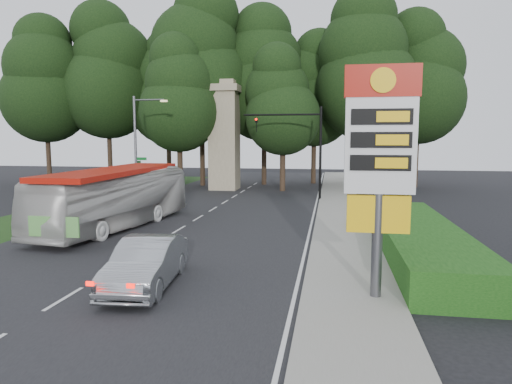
% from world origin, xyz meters
% --- Properties ---
extents(ground, '(120.00, 120.00, 0.00)m').
position_xyz_m(ground, '(0.00, 0.00, 0.00)').
color(ground, black).
rests_on(ground, ground).
extents(road_surface, '(14.00, 80.00, 0.02)m').
position_xyz_m(road_surface, '(0.00, 12.00, 0.01)').
color(road_surface, black).
rests_on(road_surface, ground).
extents(sidewalk_right, '(3.00, 80.00, 0.12)m').
position_xyz_m(sidewalk_right, '(8.50, 12.00, 0.06)').
color(sidewalk_right, gray).
rests_on(sidewalk_right, ground).
extents(grass_verge_left, '(5.00, 50.00, 0.02)m').
position_xyz_m(grass_verge_left, '(-9.50, 18.00, 0.01)').
color(grass_verge_left, '#193814').
rests_on(grass_verge_left, ground).
extents(hedge, '(3.00, 14.00, 1.20)m').
position_xyz_m(hedge, '(11.50, 8.00, 0.60)').
color(hedge, '#164512').
rests_on(hedge, ground).
extents(gas_station_pylon, '(2.10, 0.45, 6.85)m').
position_xyz_m(gas_station_pylon, '(9.20, 1.99, 4.45)').
color(gas_station_pylon, '#59595E').
rests_on(gas_station_pylon, ground).
extents(traffic_signal_mast, '(6.10, 0.35, 7.20)m').
position_xyz_m(traffic_signal_mast, '(5.68, 24.00, 4.67)').
color(traffic_signal_mast, black).
rests_on(traffic_signal_mast, ground).
extents(streetlight_signs, '(2.75, 0.98, 8.00)m').
position_xyz_m(streetlight_signs, '(-6.99, 22.01, 4.44)').
color(streetlight_signs, '#59595E').
rests_on(streetlight_signs, ground).
extents(monument, '(3.00, 3.00, 10.05)m').
position_xyz_m(monument, '(-2.00, 30.00, 5.10)').
color(monument, gray).
rests_on(monument, ground).
extents(tree_far_west, '(8.96, 8.96, 17.60)m').
position_xyz_m(tree_far_west, '(-22.00, 33.00, 10.68)').
color(tree_far_west, '#2D2116').
rests_on(tree_far_west, ground).
extents(tree_west_mid, '(9.80, 9.80, 19.25)m').
position_xyz_m(tree_west_mid, '(-16.00, 35.00, 11.69)').
color(tree_west_mid, '#2D2116').
rests_on(tree_west_mid, ground).
extents(tree_west_near, '(8.40, 8.40, 16.50)m').
position_xyz_m(tree_west_near, '(-10.00, 37.00, 10.02)').
color(tree_west_near, '#2D2116').
rests_on(tree_west_near, ground).
extents(tree_center_left, '(10.08, 10.08, 19.80)m').
position_xyz_m(tree_center_left, '(-5.00, 33.00, 12.02)').
color(tree_center_left, '#2D2116').
rests_on(tree_center_left, ground).
extents(tree_center_right, '(9.24, 9.24, 18.15)m').
position_xyz_m(tree_center_right, '(1.00, 35.00, 11.02)').
color(tree_center_right, '#2D2116').
rests_on(tree_center_right, ground).
extents(tree_east_near, '(8.12, 8.12, 15.95)m').
position_xyz_m(tree_east_near, '(6.00, 37.00, 9.68)').
color(tree_east_near, '#2D2116').
rests_on(tree_east_near, ground).
extents(tree_east_mid, '(9.52, 9.52, 18.70)m').
position_xyz_m(tree_east_mid, '(11.00, 33.00, 11.35)').
color(tree_east_mid, '#2D2116').
rests_on(tree_east_mid, ground).
extents(tree_far_east, '(8.68, 8.68, 17.05)m').
position_xyz_m(tree_far_east, '(16.00, 35.00, 10.35)').
color(tree_far_east, '#2D2116').
rests_on(tree_far_east, ground).
extents(tree_monument_left, '(7.28, 7.28, 14.30)m').
position_xyz_m(tree_monument_left, '(-6.00, 29.00, 8.68)').
color(tree_monument_left, '#2D2116').
rests_on(tree_monument_left, ground).
extents(tree_monument_right, '(6.72, 6.72, 13.20)m').
position_xyz_m(tree_monument_right, '(3.50, 29.50, 8.01)').
color(tree_monument_right, '#2D2116').
rests_on(tree_monument_right, ground).
extents(transit_bus, '(4.20, 11.65, 3.17)m').
position_xyz_m(transit_bus, '(-3.50, 11.02, 1.59)').
color(transit_bus, beige).
rests_on(transit_bus, ground).
extents(sedan_silver, '(2.11, 4.93, 1.58)m').
position_xyz_m(sedan_silver, '(2.00, 1.99, 0.79)').
color(sedan_silver, '#A2A6AA').
rests_on(sedan_silver, ground).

